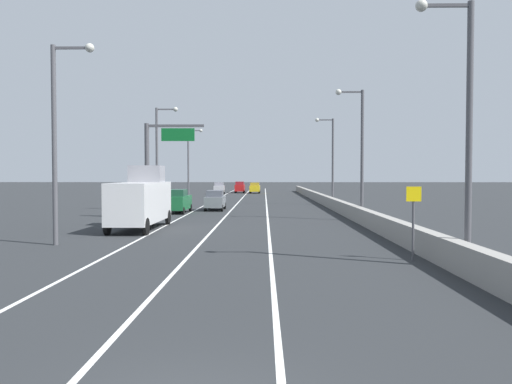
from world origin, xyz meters
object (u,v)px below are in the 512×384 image
lamp_post_left_far (190,159)px  car_red_1 (240,187)px  overhead_sign_gantry (156,159)px  lamp_post_left_mid (160,151)px  lamp_post_right_third (331,155)px  lamp_post_right_second (359,145)px  box_truck (141,200)px  car_silver_2 (219,188)px  speed_advisory_sign (413,217)px  lamp_post_left_near (59,130)px  car_gray_3 (215,200)px  lamp_post_right_near (462,115)px  car_green_4 (178,201)px  car_yellow_0 (255,188)px

lamp_post_left_far → car_red_1: size_ratio=2.14×
overhead_sign_gantry → lamp_post_left_mid: size_ratio=0.76×
car_red_1 → lamp_post_left_mid: bearing=-96.3°
lamp_post_right_third → lamp_post_left_far: 22.67m
lamp_post_right_second → car_red_1: (-11.69, 58.09, -4.62)m
box_truck → car_silver_2: bearing=90.1°
speed_advisory_sign → lamp_post_left_near: (-16.09, 4.28, 3.92)m
lamp_post_right_third → car_silver_2: size_ratio=2.36×
lamp_post_left_mid → car_gray_3: 7.10m
overhead_sign_gantry → car_red_1: bearing=86.1°
lamp_post_right_second → lamp_post_right_third: size_ratio=1.00×
lamp_post_left_near → box_truck: 8.65m
lamp_post_left_near → box_truck: lamp_post_left_near is taller
box_truck → speed_advisory_sign: bearing=-40.1°
lamp_post_left_mid → lamp_post_right_near: bearing=-59.7°
car_green_4 → car_yellow_0: bearing=82.8°
speed_advisory_sign → car_red_1: bearing=98.0°
speed_advisory_sign → car_green_4: 28.95m
car_gray_3 → box_truck: 17.51m
car_yellow_0 → box_truck: 62.61m
overhead_sign_gantry → speed_advisory_sign: 24.34m
lamp_post_left_mid → car_green_4: size_ratio=2.07×
speed_advisory_sign → car_yellow_0: bearing=96.0°
car_green_4 → lamp_post_left_mid: bearing=132.4°
lamp_post_right_near → lamp_post_left_near: same height
overhead_sign_gantry → lamp_post_right_near: size_ratio=0.76×
overhead_sign_gantry → lamp_post_left_far: 31.96m
lamp_post_left_near → lamp_post_left_mid: bearing=89.7°
speed_advisory_sign → car_red_1: (-10.62, 75.92, -0.70)m
lamp_post_left_far → speed_advisory_sign: bearing=-72.2°
lamp_post_left_far → car_silver_2: lamp_post_left_far is taller
lamp_post_right_third → car_yellow_0: lamp_post_right_third is taller
car_yellow_0 → box_truck: (-6.16, -62.30, 0.86)m
lamp_post_left_near → lamp_post_left_mid: size_ratio=1.00×
lamp_post_right_second → lamp_post_left_near: (-17.16, -13.55, 0.00)m
speed_advisory_sign → lamp_post_right_third: 37.61m
lamp_post_left_mid → car_yellow_0: (8.23, 46.29, -4.69)m
car_red_1 → car_silver_2: size_ratio=1.10×
lamp_post_left_near → lamp_post_left_mid: (0.11, 23.46, 0.00)m
lamp_post_left_mid → box_truck: lamp_post_left_mid is taller
speed_advisory_sign → lamp_post_left_far: 53.92m
car_silver_2 → car_gray_3: bearing=-85.5°
speed_advisory_sign → lamp_post_left_mid: 32.25m
overhead_sign_gantry → car_silver_2: bearing=89.4°
lamp_post_left_near → box_truck: bearing=73.7°
car_gray_3 → car_green_4: bearing=-130.8°
car_silver_2 → car_gray_3: car_silver_2 is taller
overhead_sign_gantry → speed_advisory_sign: size_ratio=2.50×
car_yellow_0 → car_silver_2: size_ratio=0.98×
lamp_post_right_near → lamp_post_left_near: bearing=160.9°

